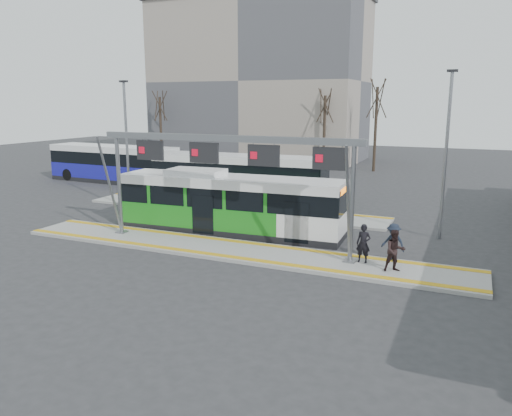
# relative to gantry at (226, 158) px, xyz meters

# --- Properties ---
(ground) EXTENTS (120.00, 120.00, 0.00)m
(ground) POSITION_rel_gantry_xyz_m (0.35, -0.25, -4.30)
(ground) COLOR #2D2D30
(ground) RESTS_ON ground
(platform_main) EXTENTS (22.00, 3.00, 0.15)m
(platform_main) POSITION_rel_gantry_xyz_m (0.35, -0.25, -4.22)
(platform_main) COLOR gray
(platform_main) RESTS_ON ground
(platform_second) EXTENTS (20.00, 3.00, 0.15)m
(platform_second) POSITION_rel_gantry_xyz_m (-3.65, 7.75, -4.22)
(platform_second) COLOR gray
(platform_second) RESTS_ON ground
(tactile_main) EXTENTS (22.00, 2.65, 0.02)m
(tactile_main) POSITION_rel_gantry_xyz_m (0.35, -0.25, -4.14)
(tactile_main) COLOR #C48D17
(tactile_main) RESTS_ON platform_main
(tactile_second) EXTENTS (20.00, 0.35, 0.02)m
(tactile_second) POSITION_rel_gantry_xyz_m (-3.65, 8.90, -4.14)
(tactile_second) COLOR #C48D17
(tactile_second) RESTS_ON platform_second
(gantry) EXTENTS (13.00, 1.68, 5.20)m
(gantry) POSITION_rel_gantry_xyz_m (0.00, 0.00, 0.00)
(gantry) COLOR slate
(gantry) RESTS_ON platform_main
(apartment_block) EXTENTS (24.50, 12.50, 18.40)m
(apartment_block) POSITION_rel_gantry_xyz_m (-13.65, 35.75, 4.91)
(apartment_block) COLOR gray
(apartment_block) RESTS_ON ground
(hero_bus) EXTENTS (12.10, 3.18, 3.29)m
(hero_bus) POSITION_rel_gantry_xyz_m (-1.27, 2.87, -2.79)
(hero_bus) COLOR black
(hero_bus) RESTS_ON ground
(bg_bus_green) EXTENTS (12.67, 3.20, 3.14)m
(bg_bus_green) POSITION_rel_gantry_xyz_m (-4.90, 11.41, -2.75)
(bg_bus_green) COLOR black
(bg_bus_green) RESTS_ON ground
(bg_bus_blue) EXTENTS (12.06, 3.12, 3.12)m
(bg_bus_blue) POSITION_rel_gantry_xyz_m (-18.08, 14.06, -2.76)
(bg_bus_blue) COLOR black
(bg_bus_blue) RESTS_ON ground
(passenger_a) EXTENTS (0.63, 0.44, 1.65)m
(passenger_a) POSITION_rel_gantry_xyz_m (6.37, 0.18, -3.32)
(passenger_a) COLOR black
(passenger_a) RESTS_ON platform_main
(passenger_b) EXTENTS (1.04, 0.97, 1.71)m
(passenger_b) POSITION_rel_gantry_xyz_m (7.76, -0.44, -3.30)
(passenger_b) COLOR black
(passenger_b) RESTS_ON platform_main
(passenger_c) EXTENTS (1.21, 0.96, 1.65)m
(passenger_c) POSITION_rel_gantry_xyz_m (7.50, 0.85, -3.33)
(passenger_c) COLOR #1A202E
(passenger_c) RESTS_ON platform_main
(tree_left) EXTENTS (1.40, 1.40, 8.40)m
(tree_left) POSITION_rel_gantry_xyz_m (-3.77, 29.20, 2.07)
(tree_left) COLOR #382B21
(tree_left) RESTS_ON ground
(tree_mid) EXTENTS (1.40, 1.40, 9.29)m
(tree_mid) POSITION_rel_gantry_xyz_m (1.24, 29.81, 2.75)
(tree_mid) COLOR #382B21
(tree_mid) RESTS_ON ground
(tree_far) EXTENTS (1.40, 1.40, 8.28)m
(tree_far) POSITION_rel_gantry_xyz_m (-22.77, 28.23, 1.98)
(tree_far) COLOR #382B21
(tree_far) RESTS_ON ground
(lamp_west) EXTENTS (0.50, 0.25, 8.08)m
(lamp_west) POSITION_rel_gantry_xyz_m (-9.49, 5.08, -0.02)
(lamp_west) COLOR slate
(lamp_west) RESTS_ON ground
(lamp_east) EXTENTS (0.50, 0.25, 8.32)m
(lamp_east) POSITION_rel_gantry_xyz_m (9.05, 5.98, 0.10)
(lamp_east) COLOR slate
(lamp_east) RESTS_ON ground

